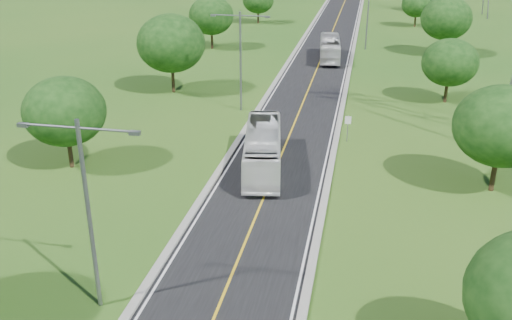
{
  "coord_description": "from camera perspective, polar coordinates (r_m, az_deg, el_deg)",
  "views": [
    {
      "loc": [
        6.48,
        -9.97,
        18.16
      ],
      "look_at": [
        -0.51,
        25.26,
        3.0
      ],
      "focal_mm": 40.0,
      "sensor_mm": 36.0,
      "label": 1
    }
  ],
  "objects": [
    {
      "name": "tree_rc",
      "position": [
        64.06,
        18.83,
        9.21
      ],
      "size": [
        5.88,
        5.88,
        6.84
      ],
      "color": "black",
      "rests_on": "ground"
    },
    {
      "name": "tree_le",
      "position": [
        110.86,
        0.22,
        15.72
      ],
      "size": [
        5.88,
        5.88,
        6.84
      ],
      "color": "black",
      "rests_on": "ground"
    },
    {
      "name": "tree_lc",
      "position": [
        64.93,
        -8.5,
        11.46
      ],
      "size": [
        7.56,
        7.56,
        8.79
      ],
      "color": "black",
      "rests_on": "ground"
    },
    {
      "name": "streetlight_far_right",
      "position": [
        88.82,
        11.16,
        14.57
      ],
      "size": [
        5.9,
        0.25,
        10.0
      ],
      "color": "slate",
      "rests_on": "ground"
    },
    {
      "name": "tree_rd",
      "position": [
        87.57,
        18.5,
        13.28
      ],
      "size": [
        7.14,
        7.14,
        8.3
      ],
      "color": "black",
      "rests_on": "ground"
    },
    {
      "name": "curb_left",
      "position": [
        78.82,
        3.13,
        9.61
      ],
      "size": [
        0.5,
        150.0,
        0.22
      ],
      "primitive_type": "cube",
      "color": "gray",
      "rests_on": "ground"
    },
    {
      "name": "bus_inbound",
      "position": [
        44.5,
        0.68,
        1.13
      ],
      "size": [
        4.5,
        11.82,
        3.21
      ],
      "primitive_type": "imported",
      "rotation": [
        0.0,
        0.0,
        0.16
      ],
      "color": "white",
      "rests_on": "road"
    },
    {
      "name": "road",
      "position": [
        78.37,
        6.25,
        9.37
      ],
      "size": [
        8.0,
        150.0,
        0.06
      ],
      "primitive_type": "cube",
      "color": "black",
      "rests_on": "ground"
    },
    {
      "name": "curb_right",
      "position": [
        78.12,
        9.39,
        9.22
      ],
      "size": [
        0.5,
        150.0,
        0.22
      ],
      "primitive_type": "cube",
      "color": "gray",
      "rests_on": "ground"
    },
    {
      "name": "tree_ld",
      "position": [
        88.19,
        -4.5,
        14.2
      ],
      "size": [
        6.72,
        6.72,
        7.82
      ],
      "color": "black",
      "rests_on": "ground"
    },
    {
      "name": "streetlight_near_left",
      "position": [
        28.07,
        -16.53,
        -3.95
      ],
      "size": [
        5.9,
        0.25,
        10.0
      ],
      "color": "slate",
      "rests_on": "ground"
    },
    {
      "name": "speed_limit_sign",
      "position": [
        50.75,
        9.17,
        3.54
      ],
      "size": [
        0.55,
        0.09,
        2.4
      ],
      "color": "slate",
      "rests_on": "ground"
    },
    {
      "name": "tree_lb",
      "position": [
        46.15,
        -18.59,
        4.64
      ],
      "size": [
        6.3,
        6.3,
        7.33
      ],
      "color": "black",
      "rests_on": "ground"
    },
    {
      "name": "tree_rb",
      "position": [
        43.16,
        23.4,
        3.13
      ],
      "size": [
        6.72,
        6.72,
        7.82
      ],
      "color": "black",
      "rests_on": "ground"
    },
    {
      "name": "tree_re",
      "position": [
        111.17,
        15.79,
        14.76
      ],
      "size": [
        5.46,
        5.46,
        6.35
      ],
      "color": "black",
      "rests_on": "ground"
    },
    {
      "name": "streetlight_mid_left",
      "position": [
        57.68,
        -1.57,
        10.65
      ],
      "size": [
        5.9,
        0.25,
        10.0
      ],
      "color": "slate",
      "rests_on": "ground"
    },
    {
      "name": "ground",
      "position": [
        72.58,
        5.79,
        8.28
      ],
      "size": [
        260.0,
        260.0,
        0.0
      ],
      "primitive_type": "plane",
      "color": "#205317",
      "rests_on": "ground"
    },
    {
      "name": "bus_outbound",
      "position": [
        81.7,
        7.4,
        11.02
      ],
      "size": [
        3.61,
        11.41,
        3.13
      ],
      "primitive_type": "imported",
      "rotation": [
        0.0,
        0.0,
        3.23
      ],
      "color": "silver",
      "rests_on": "road"
    }
  ]
}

